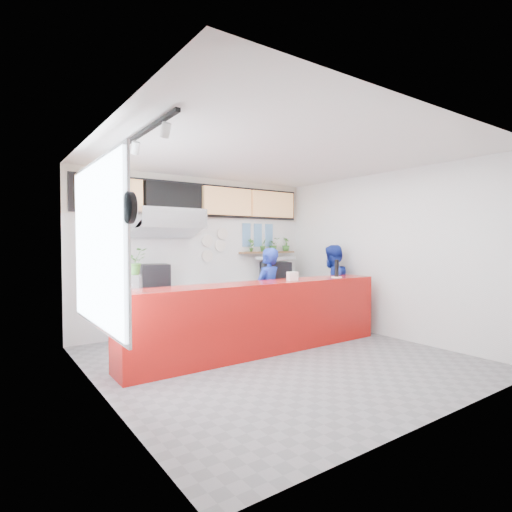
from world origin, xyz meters
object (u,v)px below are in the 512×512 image
panini_oven (155,276)px  staff_center (268,294)px  pepper_mill (337,268)px  service_counter (262,317)px  espresso_machine (275,271)px  staff_right (332,287)px

panini_oven → staff_center: staff_center is taller
staff_center → pepper_mill: 1.30m
service_counter → panini_oven: bearing=120.2°
panini_oven → pepper_mill: size_ratio=1.61×
espresso_machine → staff_right: (0.43, -1.26, -0.26)m
espresso_machine → staff_right: staff_right is taller
panini_oven → staff_center: size_ratio=0.30×
service_counter → pepper_mill: bearing=-2.9°
service_counter → pepper_mill: 1.73m
espresso_machine → pepper_mill: bearing=-70.7°
service_counter → staff_center: staff_center is taller
staff_center → service_counter: bearing=28.2°
panini_oven → espresso_machine: (2.72, 0.00, -0.02)m
espresso_machine → staff_center: staff_center is taller
pepper_mill → service_counter: bearing=177.1°
espresso_machine → staff_center: size_ratio=0.38×
espresso_machine → panini_oven: bearing=-157.9°
staff_center → staff_right: bearing=160.5°
panini_oven → staff_right: (3.15, -1.26, -0.28)m
staff_right → pepper_mill: 0.92m
espresso_machine → pepper_mill: pepper_mill is taller
staff_center → staff_right: (1.56, -0.03, 0.02)m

